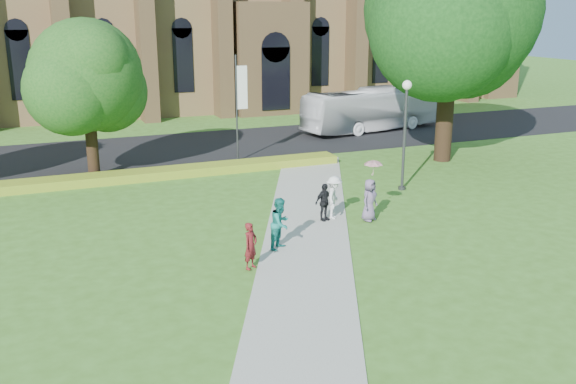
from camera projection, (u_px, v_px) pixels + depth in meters
name	position (u px, v px, depth m)	size (l,w,h in m)	color
ground	(318.00, 258.00, 22.47)	(160.00, 160.00, 0.00)	#3F6A1F
road	(184.00, 148.00, 40.27)	(160.00, 10.00, 0.02)	black
footpath	(306.00, 248.00, 23.36)	(3.20, 30.00, 0.04)	#B2B2A8
flower_hedge	(177.00, 172.00, 33.43)	(18.00, 1.40, 0.45)	gold
streetlamp	(405.00, 122.00, 30.09)	(0.44, 0.44, 5.24)	#38383D
large_tree	(452.00, 10.00, 34.72)	(9.60, 9.60, 13.20)	#332114
street_tree_1	(86.00, 76.00, 31.75)	(5.60, 5.60, 8.05)	#332114
banner_pole_0	(238.00, 102.00, 35.84)	(0.70, 0.10, 6.00)	#38383D
tour_coach	(372.00, 109.00, 45.64)	(2.55, 10.89, 3.03)	silver
pedestrian_0	(251.00, 246.00, 21.22)	(0.58, 0.38, 1.60)	maroon
pedestrian_1	(281.00, 223.00, 22.97)	(0.92, 0.72, 1.90)	#17766D
pedestrian_2	(334.00, 197.00, 26.37)	(1.16, 0.66, 1.79)	silver
pedestrian_3	(324.00, 202.00, 26.13)	(0.91, 0.38, 1.56)	black
pedestrian_4	(369.00, 200.00, 26.12)	(0.85, 0.55, 1.74)	slate
parasol	(373.00, 170.00, 25.95)	(0.74, 0.74, 0.65)	pink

